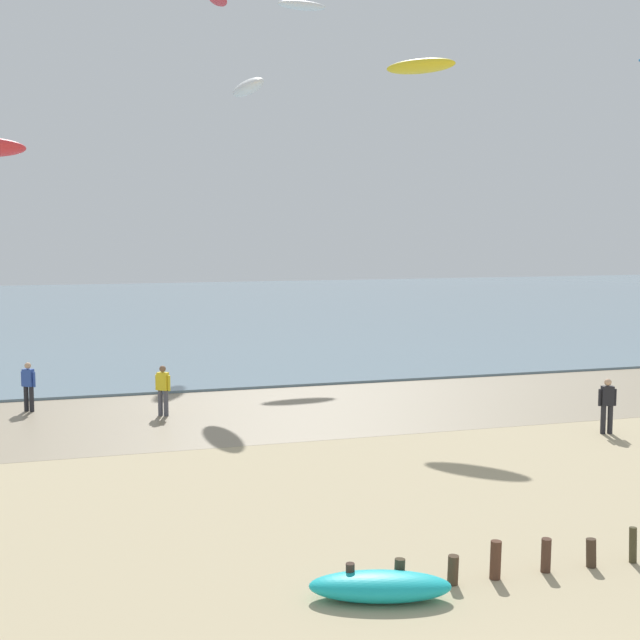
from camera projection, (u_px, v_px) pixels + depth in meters
name	position (u px, v px, depth m)	size (l,w,h in m)	color
wet_sand_strip	(232.00, 414.00, 29.63)	(120.00, 8.88, 0.01)	gray
sea	(133.00, 311.00, 67.17)	(160.00, 70.00, 0.10)	slate
person_nearest_camera	(28.00, 385.00, 30.01)	(0.48, 0.39, 1.71)	#232328
person_mid_beach	(163.00, 389.00, 29.30)	(0.47, 0.40, 1.71)	#4C4C56
person_right_flank	(607.00, 404.00, 26.73)	(0.56, 0.29, 1.71)	#232328
grounded_kite	(380.00, 586.00, 14.71)	(2.41, 0.87, 0.48)	#19B2B7
kite_aloft_1	(302.00, 5.00, 48.60)	(2.88, 0.92, 0.46)	white
kite_aloft_3	(420.00, 66.00, 33.87)	(2.92, 0.93, 0.47)	yellow
kite_aloft_4	(248.00, 87.00, 37.17)	(3.56, 1.14, 0.57)	white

